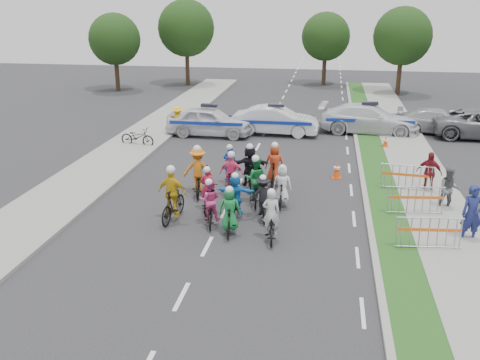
% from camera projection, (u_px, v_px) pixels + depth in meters
% --- Properties ---
extents(ground, '(90.00, 90.00, 0.00)m').
position_uv_depth(ground, '(207.00, 246.00, 16.65)').
color(ground, '#28282B').
rests_on(ground, ground).
extents(curb_right, '(0.20, 60.00, 0.12)m').
position_uv_depth(curb_right, '(365.00, 198.00, 20.51)').
color(curb_right, gray).
rests_on(curb_right, ground).
extents(grass_strip, '(1.20, 60.00, 0.11)m').
position_uv_depth(grass_strip, '(384.00, 199.00, 20.40)').
color(grass_strip, '#234E19').
rests_on(grass_strip, ground).
extents(sidewalk_right, '(2.40, 60.00, 0.13)m').
position_uv_depth(sidewalk_right, '(433.00, 202.00, 20.12)').
color(sidewalk_right, gray).
rests_on(sidewalk_right, ground).
extents(sidewalk_left, '(3.00, 60.00, 0.13)m').
position_uv_depth(sidewalk_left, '(82.00, 182.00, 22.30)').
color(sidewalk_left, gray).
rests_on(sidewalk_left, ground).
extents(rider_0, '(0.80, 1.78, 1.76)m').
position_uv_depth(rider_0, '(271.00, 222.00, 16.96)').
color(rider_0, black).
rests_on(rider_0, ground).
extents(rider_1, '(0.74, 1.64, 1.69)m').
position_uv_depth(rider_1, '(230.00, 215.00, 17.33)').
color(rider_1, black).
rests_on(rider_1, ground).
extents(rider_2, '(0.87, 1.72, 1.68)m').
position_uv_depth(rider_2, '(210.00, 207.00, 18.09)').
color(rider_2, black).
rests_on(rider_2, ground).
extents(rider_3, '(1.07, 1.99, 2.04)m').
position_uv_depth(rider_3, '(173.00, 200.00, 18.36)').
color(rider_3, black).
rests_on(rider_3, ground).
extents(rider_4, '(1.00, 1.70, 1.65)m').
position_uv_depth(rider_4, '(263.00, 201.00, 18.54)').
color(rider_4, black).
rests_on(rider_4, ground).
extents(rider_5, '(1.34, 1.61, 1.68)m').
position_uv_depth(rider_5, '(236.00, 198.00, 18.69)').
color(rider_5, black).
rests_on(rider_5, ground).
extents(rider_6, '(0.66, 1.69, 1.70)m').
position_uv_depth(rider_6, '(208.00, 196.00, 19.33)').
color(rider_6, black).
rests_on(rider_6, ground).
extents(rider_7, '(0.71, 1.59, 1.66)m').
position_uv_depth(rider_7, '(282.00, 190.00, 19.64)').
color(rider_7, black).
rests_on(rider_7, ground).
extents(rider_8, '(0.86, 1.94, 1.91)m').
position_uv_depth(rider_8, '(256.00, 185.00, 19.96)').
color(rider_8, black).
rests_on(rider_8, ground).
extents(rider_9, '(0.98, 1.84, 1.89)m').
position_uv_depth(rider_9, '(232.00, 180.00, 20.55)').
color(rider_9, black).
rests_on(rider_9, ground).
extents(rider_10, '(1.21, 2.08, 2.03)m').
position_uv_depth(rider_10, '(198.00, 176.00, 20.84)').
color(rider_10, black).
rests_on(rider_10, ground).
extents(rider_11, '(1.59, 1.89, 1.92)m').
position_uv_depth(rider_11, '(250.00, 170.00, 21.43)').
color(rider_11, black).
rests_on(rider_11, ground).
extents(rider_12, '(0.66, 1.72, 1.73)m').
position_uv_depth(rider_12, '(230.00, 171.00, 22.09)').
color(rider_12, black).
rests_on(rider_12, ground).
extents(rider_13, '(0.81, 1.82, 1.89)m').
position_uv_depth(rider_13, '(274.00, 169.00, 21.81)').
color(rider_13, black).
rests_on(rider_13, ground).
extents(police_car_0, '(4.84, 2.07, 1.63)m').
position_uv_depth(police_car_0, '(209.00, 121.00, 29.91)').
color(police_car_0, silver).
rests_on(police_car_0, ground).
extents(police_car_1, '(4.87, 1.91, 1.58)m').
position_uv_depth(police_car_1, '(276.00, 121.00, 30.21)').
color(police_car_1, silver).
rests_on(police_car_1, ground).
extents(police_car_2, '(5.84, 2.83, 1.64)m').
position_uv_depth(police_car_2, '(369.00, 119.00, 30.47)').
color(police_car_2, silver).
rests_on(police_car_2, ground).
extents(civilian_sedan, '(4.90, 2.52, 1.36)m').
position_uv_depth(civilian_sedan, '(439.00, 121.00, 30.50)').
color(civilian_sedan, '#A1A2A6').
rests_on(civilian_sedan, ground).
extents(spectator_0, '(0.73, 0.51, 1.88)m').
position_uv_depth(spectator_0, '(472.00, 214.00, 16.69)').
color(spectator_0, navy).
rests_on(spectator_0, ground).
extents(spectator_1, '(0.81, 0.64, 1.63)m').
position_uv_depth(spectator_1, '(449.00, 190.00, 19.21)').
color(spectator_1, '#58585D').
rests_on(spectator_1, ground).
extents(spectator_2, '(1.07, 0.73, 1.68)m').
position_uv_depth(spectator_2, '(429.00, 173.00, 21.00)').
color(spectator_2, maroon).
rests_on(spectator_2, ground).
extents(marshal_hiviz, '(1.20, 1.12, 1.63)m').
position_uv_depth(marshal_hiviz, '(178.00, 121.00, 29.97)').
color(marshal_hiviz, yellow).
rests_on(marshal_hiviz, ground).
extents(barrier_0, '(2.04, 0.71, 1.12)m').
position_uv_depth(barrier_0, '(429.00, 235.00, 16.15)').
color(barrier_0, '#A5A8AD').
rests_on(barrier_0, ground).
extents(barrier_1, '(2.04, 0.73, 1.12)m').
position_uv_depth(barrier_1, '(415.00, 202.00, 18.78)').
color(barrier_1, '#A5A8AD').
rests_on(barrier_1, ground).
extents(barrier_2, '(2.04, 0.70, 1.12)m').
position_uv_depth(barrier_2, '(406.00, 179.00, 21.19)').
color(barrier_2, '#A5A8AD').
rests_on(barrier_2, ground).
extents(cone_0, '(0.40, 0.40, 0.70)m').
position_uv_depth(cone_0, '(337.00, 170.00, 22.93)').
color(cone_0, '#F24C0C').
rests_on(cone_0, ground).
extents(cone_1, '(0.40, 0.40, 0.70)m').
position_uv_depth(cone_1, '(386.00, 142.00, 27.38)').
color(cone_1, '#F24C0C').
rests_on(cone_1, ground).
extents(parked_bike, '(1.95, 0.93, 0.98)m').
position_uv_depth(parked_bike, '(137.00, 137.00, 27.83)').
color(parked_bike, black).
rests_on(parked_bike, ground).
extents(tree_0, '(4.20, 4.20, 6.30)m').
position_uv_depth(tree_0, '(115.00, 39.00, 43.62)').
color(tree_0, '#382619').
rests_on(tree_0, ground).
extents(tree_1, '(4.55, 4.55, 6.82)m').
position_uv_depth(tree_1, '(403.00, 36.00, 41.82)').
color(tree_1, '#382619').
rests_on(tree_1, ground).
extents(tree_3, '(4.90, 4.90, 7.35)m').
position_uv_depth(tree_3, '(186.00, 28.00, 46.36)').
color(tree_3, '#382619').
rests_on(tree_3, ground).
extents(tree_4, '(4.20, 4.20, 6.30)m').
position_uv_depth(tree_4, '(326.00, 37.00, 46.60)').
color(tree_4, '#382619').
rests_on(tree_4, ground).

